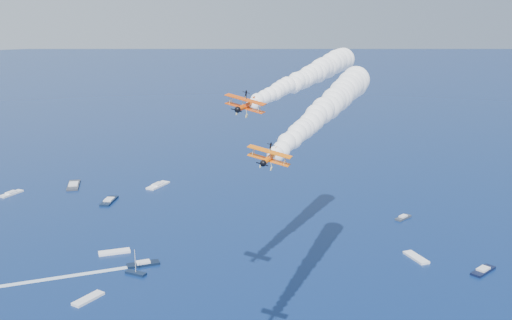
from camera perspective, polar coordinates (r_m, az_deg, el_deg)
biplane_lead at (r=126.05m, az=-0.97°, el=5.13°), size 11.95×12.84×7.50m
biplane_trail at (r=94.17m, az=1.29°, el=0.21°), size 9.63×10.14×5.93m
smoke_trail_lead at (r=154.00m, az=4.63°, el=7.74°), size 66.62×61.99×11.64m
smoke_trail_trail at (r=123.13m, az=6.44°, el=4.73°), size 66.77×65.48×11.64m
spectator_boats at (r=200.45m, az=-16.86°, el=-8.17°), size 205.69×173.42×0.70m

